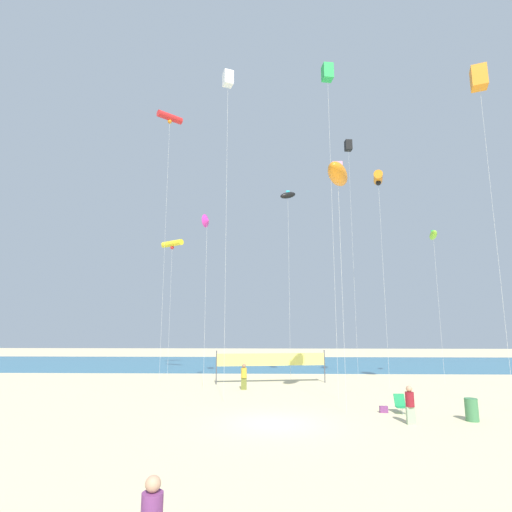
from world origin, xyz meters
TOP-DOWN VIEW (x-y plane):
  - ground_plane at (0.00, 0.00)m, footprint 120.00×120.00m
  - ocean_band at (0.00, 28.52)m, footprint 120.00×20.00m
  - beachgoer_maroon_shirt at (5.86, 0.02)m, footprint 0.37×0.37m
  - beachgoer_mustard_shirt at (-1.91, 9.44)m, footprint 0.39×0.39m
  - folding_beach_chair at (6.15, 2.26)m, footprint 0.52×0.65m
  - trash_barrel at (8.80, 0.70)m, footprint 0.56×0.56m
  - volleyball_net at (-0.03, 12.41)m, footprint 8.15×1.35m
  - beach_handbag at (5.37, 2.40)m, footprint 0.39×0.19m
  - kite_green_box at (3.75, 5.72)m, footprint 0.77×0.77m
  - kite_orange_tube at (8.07, 10.47)m, footprint 1.02×1.67m
  - kite_red_tube at (-8.46, 12.56)m, footprint 2.01×1.85m
  - kite_lime_inflatable at (12.89, 12.97)m, footprint 0.81×1.61m
  - kite_black_inflatable at (1.43, 13.37)m, footprint 1.62×1.17m
  - kite_orange_box at (11.80, 2.64)m, footprint 1.03×1.03m
  - kite_orange_inflatable at (3.52, 2.19)m, footprint 1.82×2.88m
  - kite_yellow_tube at (-8.84, 16.60)m, footprint 2.24×1.73m
  - kite_black_box at (7.36, 16.98)m, footprint 0.66×0.66m
  - kite_magenta_delta at (-4.53, 8.84)m, footprint 0.64×0.99m
  - kite_white_box at (-2.78, 5.05)m, footprint 0.78×0.78m

SIDE VIEW (x-z plane):
  - ground_plane at x=0.00m, z-range 0.00..0.00m
  - ocean_band at x=0.00m, z-range 0.00..0.01m
  - beach_handbag at x=5.37m, z-range 0.00..0.31m
  - folding_beach_chair at x=6.15m, z-range 0.02..0.91m
  - trash_barrel at x=8.80m, z-range 0.00..0.98m
  - beachgoer_maroon_shirt at x=5.86m, z-range 0.06..1.67m
  - beachgoer_mustard_shirt at x=-1.91m, z-range 0.06..1.74m
  - volleyball_net at x=-0.03m, z-range 0.44..2.84m
  - kite_lime_inflatable at x=12.89m, z-range 5.43..17.13m
  - kite_magenta_delta at x=-4.53m, z-range 5.48..17.47m
  - kite_yellow_tube at x=-8.84m, z-range 5.59..17.37m
  - kite_orange_inflatable at x=3.52m, z-range 5.74..18.71m
  - kite_black_inflatable at x=1.43m, z-range 7.16..22.48m
  - kite_orange_tube at x=8.07m, z-range 7.38..22.90m
  - kite_orange_box at x=11.80m, z-range 8.71..27.46m
  - kite_white_box at x=-2.78m, z-range 9.66..30.10m
  - kite_green_box at x=3.75m, z-range 10.04..31.32m
  - kite_black_box at x=7.36m, z-range 10.12..31.49m
  - kite_red_tube at x=-8.46m, z-range 10.56..32.40m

